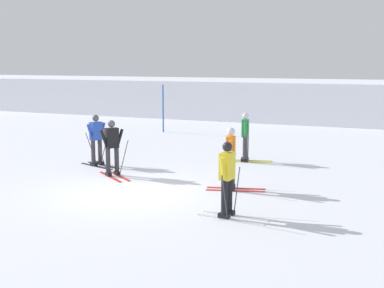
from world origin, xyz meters
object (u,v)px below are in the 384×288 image
at_px(skier_yellow, 227,177).
at_px(skier_blue, 96,139).
at_px(skier_black, 112,145).
at_px(skier_orange, 231,157).
at_px(trail_marker_pole, 163,109).
at_px(skier_green, 245,135).

distance_m(skier_yellow, skier_blue, 6.94).
relative_size(skier_yellow, skier_black, 1.00).
bearing_deg(skier_blue, skier_orange, -14.45).
relative_size(skier_orange, skier_blue, 1.00).
bearing_deg(skier_yellow, skier_blue, 147.92).
relative_size(skier_blue, skier_black, 1.00).
bearing_deg(trail_marker_pole, skier_yellow, -57.91).
bearing_deg(skier_blue, skier_yellow, -32.08).
bearing_deg(skier_green, skier_orange, -78.47).
height_order(skier_green, skier_blue, same).
xyz_separation_m(skier_black, trail_marker_pole, (-2.86, 9.31, 0.21)).
height_order(skier_orange, skier_green, same).
relative_size(skier_orange, trail_marker_pole, 0.74).
bearing_deg(skier_black, skier_blue, 139.25).
distance_m(skier_yellow, skier_green, 6.49).
height_order(skier_blue, trail_marker_pole, trail_marker_pole).
distance_m(skier_green, skier_black, 4.84).
xyz_separation_m(skier_orange, skier_black, (-3.88, 0.22, 0.04)).
height_order(skier_yellow, skier_green, same).
relative_size(skier_orange, skier_yellow, 1.00).
xyz_separation_m(skier_orange, skier_blue, (-5.17, 1.33, 0.00)).
xyz_separation_m(skier_orange, trail_marker_pole, (-6.74, 9.53, 0.25)).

